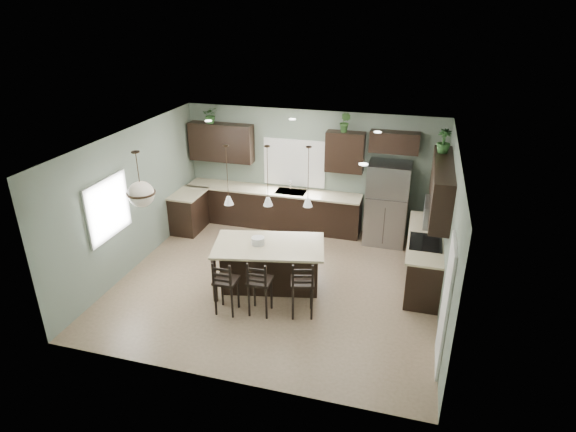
# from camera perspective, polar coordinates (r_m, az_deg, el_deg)

# --- Properties ---
(ground) EXTENTS (6.00, 6.00, 0.00)m
(ground) POSITION_cam_1_polar(r_m,az_deg,el_deg) (9.45, -1.25, -7.83)
(ground) COLOR #9E8466
(ground) RESTS_ON ground
(pantry_door) EXTENTS (0.04, 0.82, 2.04)m
(pantry_door) POSITION_cam_1_polar(r_m,az_deg,el_deg) (7.32, 18.12, -10.17)
(pantry_door) COLOR white
(pantry_door) RESTS_ON ground
(window_back) EXTENTS (1.35, 0.02, 1.00)m
(window_back) POSITION_cam_1_polar(r_m,az_deg,el_deg) (11.30, 0.76, 6.33)
(window_back) COLOR white
(window_back) RESTS_ON room_shell
(window_left) EXTENTS (0.02, 1.10, 1.00)m
(window_left) POSITION_cam_1_polar(r_m,az_deg,el_deg) (9.36, -20.61, 0.87)
(window_left) COLOR white
(window_left) RESTS_ON room_shell
(left_return_cabs) EXTENTS (0.60, 0.90, 0.90)m
(left_return_cabs) POSITION_cam_1_polar(r_m,az_deg,el_deg) (11.58, -11.68, 0.44)
(left_return_cabs) COLOR black
(left_return_cabs) RESTS_ON ground
(left_return_countertop) EXTENTS (0.66, 0.96, 0.04)m
(left_return_countertop) POSITION_cam_1_polar(r_m,az_deg,el_deg) (11.39, -11.79, 2.59)
(left_return_countertop) COLOR beige
(left_return_countertop) RESTS_ON left_return_cabs
(back_lower_cabs) EXTENTS (4.20, 0.60, 0.90)m
(back_lower_cabs) POSITION_cam_1_polar(r_m,az_deg,el_deg) (11.55, -1.79, 0.89)
(back_lower_cabs) COLOR black
(back_lower_cabs) RESTS_ON ground
(back_countertop) EXTENTS (4.20, 0.66, 0.04)m
(back_countertop) POSITION_cam_1_polar(r_m,az_deg,el_deg) (11.35, -1.85, 3.03)
(back_countertop) COLOR beige
(back_countertop) RESTS_ON back_lower_cabs
(sink_inset) EXTENTS (0.70, 0.45, 0.01)m
(sink_inset) POSITION_cam_1_polar(r_m,az_deg,el_deg) (11.23, 0.34, 2.88)
(sink_inset) COLOR gray
(sink_inset) RESTS_ON back_countertop
(faucet) EXTENTS (0.02, 0.02, 0.28)m
(faucet) POSITION_cam_1_polar(r_m,az_deg,el_deg) (11.15, 0.30, 3.53)
(faucet) COLOR silver
(faucet) RESTS_ON back_countertop
(back_upper_left) EXTENTS (1.55, 0.34, 0.90)m
(back_upper_left) POSITION_cam_1_polar(r_m,az_deg,el_deg) (11.60, -7.90, 8.64)
(back_upper_left) COLOR black
(back_upper_left) RESTS_ON room_shell
(back_upper_right) EXTENTS (0.85, 0.34, 0.90)m
(back_upper_right) POSITION_cam_1_polar(r_m,az_deg,el_deg) (10.81, 6.77, 7.54)
(back_upper_right) COLOR black
(back_upper_right) RESTS_ON room_shell
(fridge_header) EXTENTS (1.05, 0.34, 0.45)m
(fridge_header) POSITION_cam_1_polar(r_m,az_deg,el_deg) (10.62, 12.50, 8.54)
(fridge_header) COLOR black
(fridge_header) RESTS_ON room_shell
(right_lower_cabs) EXTENTS (0.60, 2.35, 0.90)m
(right_lower_cabs) POSITION_cam_1_polar(r_m,az_deg,el_deg) (9.68, 15.83, -4.92)
(right_lower_cabs) COLOR black
(right_lower_cabs) RESTS_ON ground
(right_countertop) EXTENTS (0.66, 2.35, 0.04)m
(right_countertop) POSITION_cam_1_polar(r_m,az_deg,el_deg) (9.47, 16.03, -2.41)
(right_countertop) COLOR beige
(right_countertop) RESTS_ON right_lower_cabs
(cooktop) EXTENTS (0.58, 0.75, 0.02)m
(cooktop) POSITION_cam_1_polar(r_m,az_deg,el_deg) (9.21, 16.01, -3.01)
(cooktop) COLOR black
(cooktop) RESTS_ON right_countertop
(wall_oven_front) EXTENTS (0.01, 0.72, 0.60)m
(wall_oven_front) POSITION_cam_1_polar(r_m,az_deg,el_deg) (9.44, 13.95, -5.50)
(wall_oven_front) COLOR gray
(wall_oven_front) RESTS_ON right_lower_cabs
(right_upper_cabs) EXTENTS (0.34, 2.35, 0.90)m
(right_upper_cabs) POSITION_cam_1_polar(r_m,az_deg,el_deg) (9.08, 17.70, 3.31)
(right_upper_cabs) COLOR black
(right_upper_cabs) RESTS_ON room_shell
(microwave) EXTENTS (0.40, 0.75, 0.40)m
(microwave) POSITION_cam_1_polar(r_m,az_deg,el_deg) (8.97, 17.08, 0.37)
(microwave) COLOR gray
(microwave) RESTS_ON right_upper_cabs
(refrigerator) EXTENTS (0.90, 0.74, 1.85)m
(refrigerator) POSITION_cam_1_polar(r_m,az_deg,el_deg) (10.81, 11.63, 1.44)
(refrigerator) COLOR gray
(refrigerator) RESTS_ON ground
(kitchen_island) EXTENTS (2.20, 1.54, 0.92)m
(kitchen_island) POSITION_cam_1_polar(r_m,az_deg,el_deg) (9.05, -2.24, -6.00)
(kitchen_island) COLOR black
(kitchen_island) RESTS_ON ground
(serving_dish) EXTENTS (0.24, 0.24, 0.14)m
(serving_dish) POSITION_cam_1_polar(r_m,az_deg,el_deg) (8.82, -3.59, -2.96)
(serving_dish) COLOR silver
(serving_dish) RESTS_ON kitchen_island
(bar_stool_left) EXTENTS (0.39, 0.39, 1.04)m
(bar_stool_left) POSITION_cam_1_polar(r_m,az_deg,el_deg) (8.43, -7.31, -8.23)
(bar_stool_left) COLOR black
(bar_stool_left) RESTS_ON ground
(bar_stool_center) EXTENTS (0.40, 0.40, 1.05)m
(bar_stool_center) POSITION_cam_1_polar(r_m,az_deg,el_deg) (8.34, -3.33, -8.35)
(bar_stool_center) COLOR black
(bar_stool_center) RESTS_ON ground
(bar_stool_right) EXTENTS (0.49, 0.49, 1.08)m
(bar_stool_right) POSITION_cam_1_polar(r_m,az_deg,el_deg) (8.28, 1.71, -8.48)
(bar_stool_right) COLOR black
(bar_stool_right) RESTS_ON ground
(pendant_left) EXTENTS (0.17, 0.17, 1.10)m
(pendant_left) POSITION_cam_1_polar(r_m,az_deg,el_deg) (8.40, -7.21, 4.81)
(pendant_left) COLOR silver
(pendant_left) RESTS_ON room_shell
(pendant_center) EXTENTS (0.17, 0.17, 1.10)m
(pendant_center) POSITION_cam_1_polar(r_m,az_deg,el_deg) (8.30, -2.44, 4.74)
(pendant_center) COLOR white
(pendant_center) RESTS_ON room_shell
(pendant_right) EXTENTS (0.17, 0.17, 1.10)m
(pendant_right) POSITION_cam_1_polar(r_m,az_deg,el_deg) (8.26, 2.41, 4.64)
(pendant_right) COLOR white
(pendant_right) RESTS_ON room_shell
(chandelier) EXTENTS (0.48, 0.48, 0.97)m
(chandelier) POSITION_cam_1_polar(r_m,az_deg,el_deg) (8.32, -17.23, 4.18)
(chandelier) COLOR beige
(chandelier) RESTS_ON room_shell
(plant_back_left) EXTENTS (0.44, 0.41, 0.39)m
(plant_back_left) POSITION_cam_1_polar(r_m,az_deg,el_deg) (11.51, -9.15, 11.74)
(plant_back_left) COLOR #2E5A27
(plant_back_left) RESTS_ON back_upper_left
(plant_back_right) EXTENTS (0.30, 0.28, 0.44)m
(plant_back_right) POSITION_cam_1_polar(r_m,az_deg,el_deg) (10.61, 6.79, 10.99)
(plant_back_right) COLOR #325A27
(plant_back_right) RESTS_ON back_upper_right
(plant_right_wall) EXTENTS (0.27, 0.27, 0.45)m
(plant_right_wall) POSITION_cam_1_polar(r_m,az_deg,el_deg) (9.49, 17.99, 8.44)
(plant_right_wall) COLOR #2A5726
(plant_right_wall) RESTS_ON right_upper_cabs
(room_shell) EXTENTS (6.00, 6.00, 6.00)m
(room_shell) POSITION_cam_1_polar(r_m,az_deg,el_deg) (8.67, -1.35, 1.74)
(room_shell) COLOR slate
(room_shell) RESTS_ON ground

